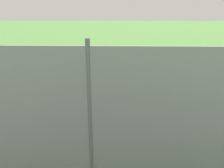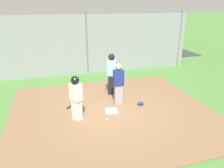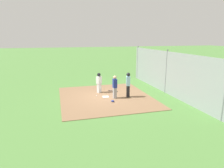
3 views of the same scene
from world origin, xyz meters
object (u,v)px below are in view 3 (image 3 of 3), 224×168
(parked_car_silver, at_px, (176,71))
(catcher_mask, at_px, (113,101))
(home_plate, at_px, (106,97))
(baseball, at_px, (96,96))
(umpire, at_px, (128,84))
(parked_car_green, at_px, (187,75))
(runner, at_px, (99,82))
(catcher, at_px, (115,87))
(baseball_bat, at_px, (113,91))
(parked_car_dark, at_px, (215,82))

(parked_car_silver, bearing_deg, catcher_mask, 120.62)
(home_plate, bearing_deg, parked_car_silver, -59.24)
(catcher_mask, bearing_deg, parked_car_silver, -53.48)
(home_plate, distance_m, catcher_mask, 1.24)
(baseball, bearing_deg, umpire, -110.01)
(catcher_mask, bearing_deg, parked_car_green, -63.19)
(home_plate, height_order, parked_car_silver, parked_car_silver)
(umpire, relative_size, baseball, 24.07)
(runner, bearing_deg, catcher, -11.73)
(home_plate, xyz_separation_m, baseball, (0.34, 0.61, 0.03))
(baseball, height_order, parked_car_silver, parked_car_silver)
(catcher, xyz_separation_m, catcher_mask, (-0.79, 0.38, -0.78))
(home_plate, height_order, parked_car_green, parked_car_green)
(umpire, bearing_deg, home_plate, -0.08)
(home_plate, bearing_deg, catcher, -128.23)
(catcher, distance_m, baseball, 1.62)
(baseball_bat, xyz_separation_m, catcher_mask, (-2.52, 0.74, 0.03))
(umpire, xyz_separation_m, parked_car_green, (3.72, -7.53, -0.36))
(baseball_bat, distance_m, baseball, 1.80)
(home_plate, xyz_separation_m, catcher, (-0.44, -0.56, 0.83))
(baseball_bat, bearing_deg, home_plate, -85.80)
(umpire, bearing_deg, parked_car_silver, -126.27)
(catcher, xyz_separation_m, runner, (1.72, 0.77, 0.03))
(catcher, xyz_separation_m, baseball_bat, (1.73, -0.36, -0.81))
(home_plate, bearing_deg, parked_car_dark, -91.30)
(home_plate, height_order, baseball_bat, baseball_bat)
(home_plate, xyz_separation_m, parked_car_silver, (5.58, -9.38, 0.57))
(parked_car_green, xyz_separation_m, parked_car_silver, (2.31, -0.30, 0.00))
(catcher, bearing_deg, baseball_bat, -99.20)
(home_plate, distance_m, parked_car_silver, 10.93)
(catcher_mask, relative_size, parked_car_dark, 0.05)
(umpire, distance_m, catcher_mask, 1.80)
(catcher_mask, bearing_deg, baseball_bat, -16.33)
(baseball_bat, distance_m, catcher_mask, 2.62)
(umpire, height_order, runner, umpire)
(catcher, relative_size, baseball, 21.84)
(baseball_bat, bearing_deg, parked_car_dark, 29.45)
(catcher, relative_size, catcher_mask, 6.73)
(catcher, distance_m, umpire, 0.99)
(parked_car_silver, bearing_deg, parked_car_dark, 173.14)
(parked_car_dark, bearing_deg, catcher, -97.95)
(catcher_mask, height_order, parked_car_green, parked_car_green)
(baseball_bat, relative_size, parked_car_silver, 0.18)
(home_plate, bearing_deg, runner, 9.39)
(catcher, height_order, parked_car_dark, catcher)
(catcher, relative_size, parked_car_green, 0.38)
(catcher, height_order, baseball_bat, catcher)
(catcher, bearing_deg, umpire, -178.02)
(baseball_bat, height_order, parked_car_green, parked_car_green)
(parked_car_dark, relative_size, parked_car_silver, 1.02)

